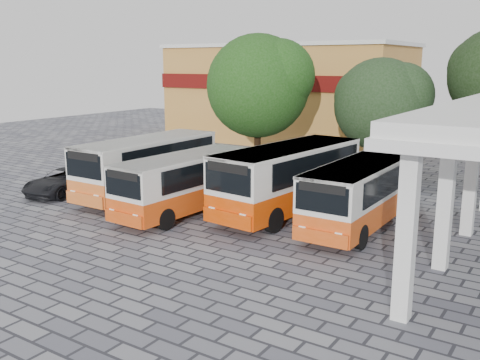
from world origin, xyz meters
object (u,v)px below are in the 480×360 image
Objects in this scene: bus_far_left at (148,163)px; bus_far_right at (360,191)px; bus_centre_left at (186,180)px; parked_car at (65,181)px; bus_centre_right at (289,175)px.

bus_far_right is (11.07, 0.75, -0.15)m from bus_far_left.
bus_far_left is 3.94m from bus_centre_left.
parked_car is (-4.07, -1.99, -1.08)m from bus_far_left.
bus_centre_left is at bearing -140.92° from bus_centre_right.
bus_far_left is 1.10× the size of bus_far_right.
bus_far_left is at bearing 160.97° from bus_centre_left.
bus_centre_left is 0.86× the size of bus_centre_right.
bus_far_left is 1.76× the size of parked_car.
bus_far_left is 0.95× the size of bus_centre_right.
bus_centre_left is 7.80m from parked_car.
bus_centre_right is at bearing 7.38° from parked_car.
bus_far_left reaches higher than bus_centre_left.
bus_far_left is 7.63m from bus_centre_right.
bus_centre_right reaches higher than bus_centre_left.
bus_centre_right is 12.08m from parked_car.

